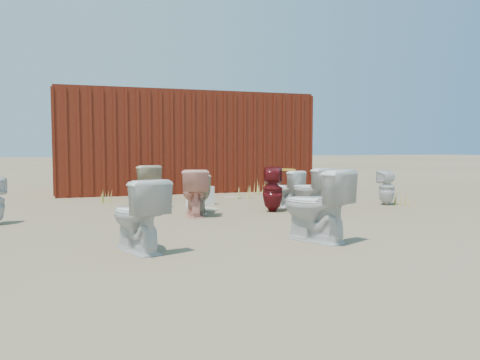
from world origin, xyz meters
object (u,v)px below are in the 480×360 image
object	(u,v)px
toilet_back_yellowlid	(285,189)
loose_tank	(200,196)
toilet_front_c	(315,205)
toilet_front_e	(310,190)
toilet_back_beige_left	(142,186)
toilet_front_pink	(194,192)
toilet_front_a	(137,215)
toilet_front_maroon	(273,189)
shipping_container	(183,143)
toilet_back_e	(387,188)
toilet_back_beige_right	(200,194)

from	to	relation	value
toilet_back_yellowlid	loose_tank	xyz separation A→B (m)	(-1.37, 0.82, -0.16)
toilet_front_c	toilet_front_e	bearing A→B (deg)	-142.40
toilet_back_beige_left	toilet_front_pink	bearing A→B (deg)	97.50
toilet_front_e	toilet_back_yellowlid	distance (m)	0.63
loose_tank	toilet_front_e	bearing A→B (deg)	-58.29
toilet_front_a	toilet_front_e	world-z (taller)	toilet_front_a
toilet_front_a	loose_tank	world-z (taller)	toilet_front_a
toilet_front_maroon	toilet_back_beige_left	size ratio (longest dim) A/B	0.98
toilet_front_pink	toilet_front_c	distance (m)	2.57
shipping_container	toilet_back_yellowlid	bearing A→B (deg)	-76.27
toilet_back_beige_left	shipping_container	bearing A→B (deg)	-132.40
loose_tank	toilet_front_a	bearing A→B (deg)	-128.52
toilet_back_e	toilet_front_e	bearing A→B (deg)	14.56
toilet_front_c	toilet_front_e	distance (m)	2.50
toilet_front_pink	loose_tank	bearing A→B (deg)	-99.55
toilet_back_beige_left	toilet_back_e	bearing A→B (deg)	147.00
shipping_container	toilet_front_maroon	bearing A→B (deg)	-82.51
toilet_back_beige_left	loose_tank	bearing A→B (deg)	158.16
toilet_front_c	toilet_front_pink	bearing A→B (deg)	-97.10
toilet_front_e	toilet_back_beige_right	bearing A→B (deg)	-30.50
toilet_front_c	toilet_back_yellowlid	distance (m)	3.00
toilet_back_yellowlid	toilet_front_c	bearing A→B (deg)	48.15
toilet_front_maroon	toilet_front_e	xyz separation A→B (m)	(0.59, -0.20, -0.01)
shipping_container	toilet_front_a	size ratio (longest dim) A/B	7.90
toilet_back_beige_right	loose_tank	distance (m)	1.11
toilet_front_e	toilet_back_e	distance (m)	1.83
toilet_front_c	toilet_back_e	distance (m)	3.89
toilet_back_beige_left	toilet_back_yellowlid	bearing A→B (deg)	141.19
toilet_front_e	toilet_back_yellowlid	xyz separation A→B (m)	(-0.18, 0.61, -0.04)
toilet_front_c	toilet_back_yellowlid	world-z (taller)	toilet_front_c
toilet_front_c	toilet_back_beige_right	world-z (taller)	toilet_front_c
toilet_back_e	toilet_front_c	bearing A→B (deg)	45.14
toilet_back_beige_right	loose_tank	size ratio (longest dim) A/B	1.31
toilet_front_e	toilet_back_e	xyz separation A→B (m)	(1.79, 0.38, -0.04)
toilet_front_a	toilet_front_c	bearing A→B (deg)	156.95
toilet_back_beige_right	shipping_container	bearing A→B (deg)	-84.73
toilet_front_pink	toilet_front_maroon	world-z (taller)	toilet_front_maroon
toilet_back_beige_right	loose_tank	bearing A→B (deg)	-90.57
toilet_back_yellowlid	loose_tank	bearing A→B (deg)	-55.50
toilet_back_beige_left	toilet_back_beige_right	distance (m)	1.38
shipping_container	toilet_back_beige_left	bearing A→B (deg)	-113.43
shipping_container	toilet_front_pink	xyz separation A→B (m)	(-0.76, -4.58, -0.83)
toilet_front_maroon	toilet_back_e	size ratio (longest dim) A/B	1.15
toilet_back_beige_right	toilet_front_pink	bearing A→B (deg)	67.51
toilet_front_pink	toilet_back_beige_left	xyz separation A→B (m)	(-0.65, 1.32, 0.01)
toilet_front_e	toilet_back_beige_left	world-z (taller)	toilet_back_beige_left
toilet_front_e	toilet_back_e	bearing A→B (deg)	172.68
shipping_container	toilet_front_maroon	distance (m)	4.65
shipping_container	toilet_front_a	xyz separation A→B (m)	(-1.88, -6.90, -0.82)
toilet_back_yellowlid	toilet_back_e	xyz separation A→B (m)	(1.97, -0.22, -0.01)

